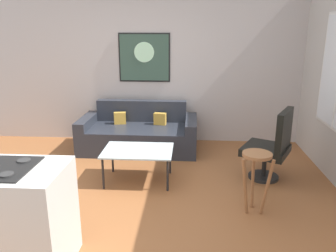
{
  "coord_description": "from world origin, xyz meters",
  "views": [
    {
      "loc": [
        0.69,
        -3.55,
        2.01
      ],
      "look_at": [
        0.4,
        0.9,
        0.7
      ],
      "focal_mm": 36.48,
      "sensor_mm": 36.0,
      "label": 1
    }
  ],
  "objects_px": {
    "couch": "(139,134)",
    "wall_painting": "(144,58)",
    "bar_stool": "(256,167)",
    "coffee_table": "(138,152)",
    "armchair": "(272,146)"
  },
  "relations": [
    {
      "from": "bar_stool",
      "to": "couch",
      "type": "bearing_deg",
      "value": 129.1
    },
    {
      "from": "couch",
      "to": "armchair",
      "type": "bearing_deg",
      "value": -29.09
    },
    {
      "from": "couch",
      "to": "coffee_table",
      "type": "height_order",
      "value": "couch"
    },
    {
      "from": "bar_stool",
      "to": "wall_painting",
      "type": "distance_m",
      "value": 3.04
    },
    {
      "from": "couch",
      "to": "coffee_table",
      "type": "xyz_separation_m",
      "value": [
        0.17,
        -1.24,
        0.15
      ]
    },
    {
      "from": "couch",
      "to": "wall_painting",
      "type": "distance_m",
      "value": 1.33
    },
    {
      "from": "couch",
      "to": "bar_stool",
      "type": "height_order",
      "value": "couch"
    },
    {
      "from": "coffee_table",
      "to": "bar_stool",
      "type": "distance_m",
      "value": 1.58
    },
    {
      "from": "coffee_table",
      "to": "wall_painting",
      "type": "bearing_deg",
      "value": 94.14
    },
    {
      "from": "bar_stool",
      "to": "wall_painting",
      "type": "bearing_deg",
      "value": 122.05
    },
    {
      "from": "armchair",
      "to": "wall_painting",
      "type": "height_order",
      "value": "wall_painting"
    },
    {
      "from": "armchair",
      "to": "bar_stool",
      "type": "distance_m",
      "value": 0.94
    },
    {
      "from": "couch",
      "to": "bar_stool",
      "type": "distance_m",
      "value": 2.51
    },
    {
      "from": "coffee_table",
      "to": "armchair",
      "type": "bearing_deg",
      "value": 5.07
    },
    {
      "from": "armchair",
      "to": "bar_stool",
      "type": "height_order",
      "value": "armchair"
    }
  ]
}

